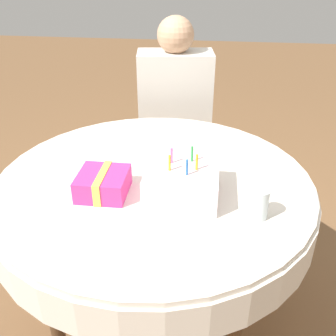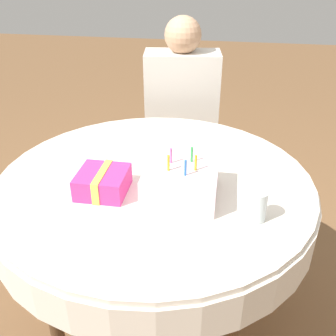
% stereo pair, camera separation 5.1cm
% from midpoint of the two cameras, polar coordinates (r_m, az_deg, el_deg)
% --- Properties ---
extents(ground_plane, '(12.00, 12.00, 0.00)m').
position_cam_midpoint_polar(ground_plane, '(1.95, -2.43, -20.69)').
color(ground_plane, brown).
extents(dining_table, '(1.19, 1.19, 0.75)m').
position_cam_midpoint_polar(dining_table, '(1.50, -2.97, -4.39)').
color(dining_table, silver).
rests_on(dining_table, ground_plane).
extents(chair, '(0.49, 0.49, 0.92)m').
position_cam_midpoint_polar(chair, '(2.42, 0.31, 5.32)').
color(chair, '#A37A4C').
rests_on(chair, ground_plane).
extents(person, '(0.43, 0.34, 1.19)m').
position_cam_midpoint_polar(person, '(2.25, 0.38, 9.25)').
color(person, tan).
rests_on(person, ground_plane).
extents(birthday_cake, '(0.24, 0.24, 0.16)m').
position_cam_midpoint_polar(birthday_cake, '(1.33, 0.96, -2.01)').
color(birthday_cake, silver).
rests_on(birthday_cake, dining_table).
extents(drinking_glass, '(0.06, 0.06, 0.10)m').
position_cam_midpoint_polar(drinking_glass, '(1.25, 11.87, -5.05)').
color(drinking_glass, silver).
rests_on(drinking_glass, dining_table).
extents(gift_box, '(0.17, 0.17, 0.08)m').
position_cam_midpoint_polar(gift_box, '(1.37, -10.44, -2.23)').
color(gift_box, '#D13384').
rests_on(gift_box, dining_table).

